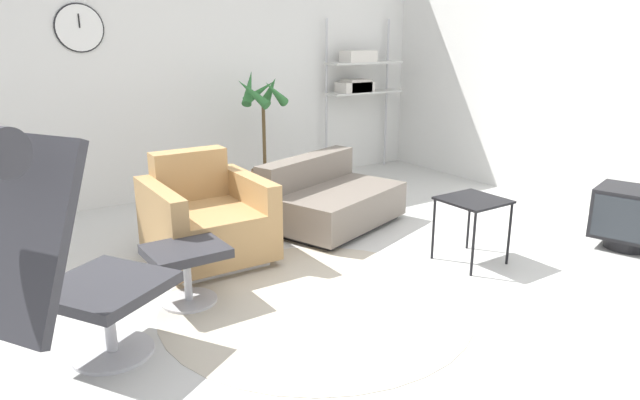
% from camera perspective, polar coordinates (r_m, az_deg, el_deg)
% --- Properties ---
extents(ground_plane, '(12.00, 12.00, 0.00)m').
position_cam_1_polar(ground_plane, '(4.05, 0.96, -8.11)').
color(ground_plane, silver).
extents(wall_back, '(12.00, 0.09, 2.80)m').
position_cam_1_polar(wall_back, '(6.14, -14.24, 13.31)').
color(wall_back, silver).
rests_on(wall_back, ground_plane).
extents(wall_right, '(0.06, 12.00, 2.80)m').
position_cam_1_polar(wall_right, '(6.00, 26.36, 12.08)').
color(wall_right, silver).
rests_on(wall_right, ground_plane).
extents(round_rug, '(2.00, 2.00, 0.01)m').
position_cam_1_polar(round_rug, '(3.74, -0.39, -10.26)').
color(round_rug, '#BCB29E').
rests_on(round_rug, ground_plane).
extents(lounge_chair, '(1.14, 0.99, 1.35)m').
position_cam_1_polar(lounge_chair, '(2.89, -26.18, -3.56)').
color(lounge_chair, '#BCBCC1').
rests_on(lounge_chair, ground_plane).
extents(ottoman, '(0.48, 0.41, 0.38)m').
position_cam_1_polar(ottoman, '(3.74, -13.21, -5.96)').
color(ottoman, '#BCBCC1').
rests_on(ottoman, ground_plane).
extents(armchair_red, '(0.84, 0.87, 0.80)m').
position_cam_1_polar(armchair_red, '(4.42, -11.34, -2.17)').
color(armchair_red, silver).
rests_on(armchair_red, ground_plane).
extents(couch_low, '(1.39, 1.15, 0.60)m').
position_cam_1_polar(couch_low, '(5.11, 0.96, -0.11)').
color(couch_low, black).
rests_on(couch_low, ground_plane).
extents(side_table, '(0.43, 0.43, 0.50)m').
position_cam_1_polar(side_table, '(4.39, 15.05, -0.58)').
color(side_table, black).
rests_on(side_table, ground_plane).
extents(crt_television, '(0.58, 0.62, 0.49)m').
position_cam_1_polar(crt_television, '(5.19, 28.59, -1.42)').
color(crt_television, black).
rests_on(crt_television, ground_plane).
extents(potted_plant, '(0.54, 0.54, 1.33)m').
position_cam_1_polar(potted_plant, '(5.99, -5.68, 5.51)').
color(potted_plant, brown).
rests_on(potted_plant, ground_plane).
extents(shelf_unit, '(1.00, 0.28, 1.84)m').
position_cam_1_polar(shelf_unit, '(7.02, 3.87, 12.13)').
color(shelf_unit, '#BCBCC1').
rests_on(shelf_unit, ground_plane).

